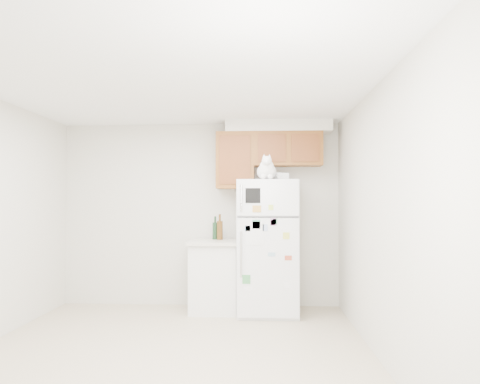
# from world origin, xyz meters

# --- Properties ---
(ground_plane) EXTENTS (3.80, 4.00, 0.01)m
(ground_plane) POSITION_xyz_m (0.00, 0.00, -0.01)
(ground_plane) COLOR #B9A88E
(room_shell) EXTENTS (3.84, 4.04, 2.52)m
(room_shell) POSITION_xyz_m (0.12, 0.24, 1.67)
(room_shell) COLOR beige
(room_shell) RESTS_ON ground_plane
(refrigerator) EXTENTS (0.76, 0.78, 1.70)m
(refrigerator) POSITION_xyz_m (0.92, 1.61, 0.85)
(refrigerator) COLOR white
(refrigerator) RESTS_ON ground_plane
(base_counter) EXTENTS (0.64, 0.64, 0.92)m
(base_counter) POSITION_xyz_m (0.23, 1.68, 0.46)
(base_counter) COLOR white
(base_counter) RESTS_ON ground_plane
(cat) EXTENTS (0.30, 0.44, 0.31)m
(cat) POSITION_xyz_m (0.91, 1.37, 1.81)
(cat) COLOR white
(cat) RESTS_ON refrigerator
(storage_box_back) EXTENTS (0.20, 0.17, 0.10)m
(storage_box_back) POSITION_xyz_m (1.03, 1.65, 1.75)
(storage_box_back) COLOR white
(storage_box_back) RESTS_ON refrigerator
(storage_box_front) EXTENTS (0.15, 0.12, 0.09)m
(storage_box_front) POSITION_xyz_m (1.12, 1.56, 1.74)
(storage_box_front) COLOR white
(storage_box_front) RESTS_ON refrigerator
(bottle_green) EXTENTS (0.07, 0.07, 0.31)m
(bottle_green) POSITION_xyz_m (0.23, 1.84, 1.07)
(bottle_green) COLOR #19381E
(bottle_green) RESTS_ON base_counter
(bottle_amber) EXTENTS (0.08, 0.08, 0.34)m
(bottle_amber) POSITION_xyz_m (0.29, 1.79, 1.09)
(bottle_amber) COLOR #593814
(bottle_amber) RESTS_ON base_counter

